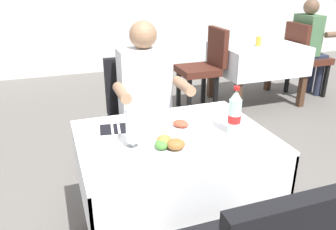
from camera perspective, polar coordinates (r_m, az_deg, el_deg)
The scene contains 13 objects.
main_dining_table at distance 1.95m, azimuth 0.99°, elevation -8.24°, with size 1.03×0.78×0.74m.
chair_far_diner_seat at distance 2.61m, azimuth -4.98°, elevation 0.00°, with size 0.44×0.50×0.97m.
seated_diner_far at distance 2.47m, azimuth -3.54°, elevation 2.57°, with size 0.50×0.46×1.26m.
plate_near_camera at distance 1.70m, azimuth 0.32°, elevation -5.12°, with size 0.23×0.23×0.07m.
plate_far_diner at distance 1.96m, azimuth 1.89°, elevation -1.44°, with size 0.24×0.24×0.05m.
beer_glass_left at distance 1.69m, azimuth -5.95°, elevation -2.19°, with size 0.07×0.07×0.21m.
cola_bottle_primary at distance 1.86m, azimuth 11.06°, elevation 0.25°, with size 0.07×0.07×0.27m.
napkin_cutlery_set at distance 1.95m, azimuth -8.76°, elevation -2.25°, with size 0.19×0.20×0.01m.
background_dining_table at distance 4.46m, azimuth 14.64°, elevation 9.04°, with size 1.03×0.82×0.74m.
background_chair_left at distance 4.11m, azimuth 6.13°, elevation 8.41°, with size 0.50×0.44×0.97m.
background_chair_right at distance 4.90m, azimuth 21.78°, elevation 9.25°, with size 0.50×0.44×0.97m.
background_patron at distance 4.90m, azimuth 22.49°, elevation 11.04°, with size 0.46×0.50×1.26m.
background_table_tumbler at distance 4.32m, azimuth 14.86°, elevation 11.78°, with size 0.06×0.06×0.11m, color gold.
Camera 1 is at (-0.47, -1.42, 1.56)m, focal length 36.56 mm.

